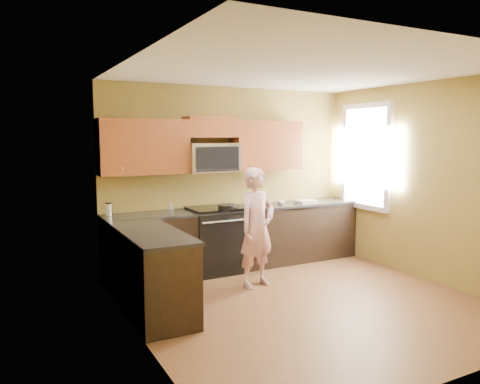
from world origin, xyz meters
TOP-DOWN VIEW (x-y plane):
  - floor at (0.00, 0.00)m, footprint 4.00×4.00m
  - ceiling at (0.00, 0.00)m, footprint 4.00×4.00m
  - wall_back at (0.00, 2.00)m, footprint 4.00×0.00m
  - wall_front at (0.00, -2.00)m, footprint 4.00×0.00m
  - wall_left at (-2.00, 0.00)m, footprint 0.00×4.00m
  - wall_right at (2.00, 0.00)m, footprint 0.00×4.00m
  - cabinet_back_run at (0.00, 1.70)m, footprint 4.00×0.60m
  - cabinet_left_run at (-1.70, 0.60)m, footprint 0.60×1.60m
  - countertop_back at (0.00, 1.69)m, footprint 4.00×0.62m
  - countertop_left at (-1.69, 0.60)m, footprint 0.62×1.60m
  - stove at (-0.40, 1.68)m, footprint 0.76×0.65m
  - microwave at (-0.40, 1.80)m, footprint 0.76×0.40m
  - upper_cab_left at (-1.39, 1.83)m, footprint 1.22×0.33m
  - upper_cab_right at (0.54, 1.83)m, footprint 1.12×0.33m
  - upper_cab_over_mw at (-0.40, 1.83)m, footprint 0.76×0.33m
  - window at (1.98, 1.20)m, footprint 0.06×1.06m
  - woman at (-0.21, 0.82)m, footprint 0.65×0.52m
  - frying_pan at (-0.31, 1.49)m, footprint 0.28×0.46m
  - butter_tub at (-0.17, 1.71)m, footprint 0.12×0.12m
  - toast_slice at (0.32, 1.63)m, footprint 0.12×0.12m
  - napkin_a at (0.21, 1.52)m, footprint 0.12×0.13m
  - napkin_b at (0.70, 1.66)m, footprint 0.15×0.16m
  - dish_towel at (1.11, 1.57)m, footprint 0.31×0.26m
  - travel_mug at (-1.88, 1.86)m, footprint 0.09×0.09m
  - glass_a at (-1.01, 1.87)m, footprint 0.09×0.09m

SIDE VIEW (x-z plane):
  - floor at x=0.00m, z-range 0.00..0.00m
  - cabinet_back_run at x=0.00m, z-range 0.00..0.88m
  - cabinet_left_run at x=-1.70m, z-range 0.00..0.88m
  - stove at x=-0.40m, z-range 0.00..0.95m
  - woman at x=-0.21m, z-range 0.00..1.57m
  - countertop_back at x=0.00m, z-range 0.88..0.92m
  - countertop_left at x=-1.69m, z-range 0.88..0.92m
  - butter_tub at x=-0.17m, z-range 0.88..0.96m
  - travel_mug at x=-1.88m, z-range 0.83..1.01m
  - toast_slice at x=0.32m, z-range 0.92..0.93m
  - dish_towel at x=1.11m, z-range 0.92..0.97m
  - frying_pan at x=-0.31m, z-range 0.92..0.98m
  - napkin_a at x=0.21m, z-range 0.92..0.98m
  - napkin_b at x=0.70m, z-range 0.92..0.99m
  - glass_a at x=-1.01m, z-range 0.92..1.04m
  - wall_back at x=0.00m, z-range -0.65..3.35m
  - wall_front at x=0.00m, z-range -0.65..3.35m
  - wall_left at x=-2.00m, z-range -0.65..3.35m
  - wall_right at x=2.00m, z-range -0.65..3.35m
  - microwave at x=-0.40m, z-range 1.24..1.66m
  - upper_cab_left at x=-1.39m, z-range 1.07..1.82m
  - upper_cab_right at x=0.54m, z-range 1.07..1.82m
  - window at x=1.98m, z-range 0.82..2.48m
  - upper_cab_over_mw at x=-0.40m, z-range 1.95..2.25m
  - ceiling at x=0.00m, z-range 2.70..2.70m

